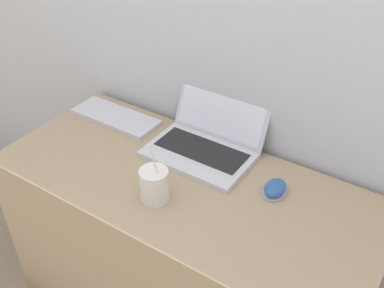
# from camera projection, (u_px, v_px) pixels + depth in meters

# --- Properties ---
(desk) EXTENTS (1.31, 0.58, 0.72)m
(desk) POSITION_uv_depth(u_px,v_px,m) (185.00, 253.00, 1.70)
(desk) COLOR tan
(desk) RESTS_ON ground_plane
(laptop) EXTENTS (0.37, 0.33, 0.23)m
(laptop) POSITION_uv_depth(u_px,v_px,m) (207.00, 138.00, 1.61)
(laptop) COLOR silver
(laptop) RESTS_ON desk
(drink_cup) EXTENTS (0.09, 0.09, 0.22)m
(drink_cup) POSITION_uv_depth(u_px,v_px,m) (154.00, 184.00, 1.39)
(drink_cup) COLOR silver
(drink_cup) RESTS_ON desk
(computer_mouse) EXTENTS (0.07, 0.10, 0.04)m
(computer_mouse) POSITION_uv_depth(u_px,v_px,m) (275.00, 189.00, 1.44)
(computer_mouse) COLOR #B2B2B7
(computer_mouse) RESTS_ON desk
(external_keyboard) EXTENTS (0.36, 0.14, 0.02)m
(external_keyboard) POSITION_uv_depth(u_px,v_px,m) (116.00, 117.00, 1.80)
(external_keyboard) COLOR silver
(external_keyboard) RESTS_ON desk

